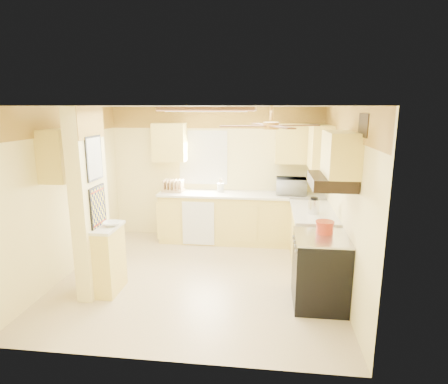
# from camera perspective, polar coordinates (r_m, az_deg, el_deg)

# --- Properties ---
(floor) EXTENTS (4.00, 4.00, 0.00)m
(floor) POSITION_cam_1_polar(r_m,az_deg,el_deg) (5.75, -3.79, -12.88)
(floor) COLOR beige
(floor) RESTS_ON ground
(ceiling) EXTENTS (4.00, 4.00, 0.00)m
(ceiling) POSITION_cam_1_polar(r_m,az_deg,el_deg) (5.18, -4.21, 12.91)
(ceiling) COLOR white
(ceiling) RESTS_ON wall_back
(wall_back) EXTENTS (4.00, 0.00, 4.00)m
(wall_back) POSITION_cam_1_polar(r_m,az_deg,el_deg) (7.16, -1.17, 2.87)
(wall_back) COLOR #FFEC9B
(wall_back) RESTS_ON floor
(wall_front) EXTENTS (4.00, 0.00, 4.00)m
(wall_front) POSITION_cam_1_polar(r_m,az_deg,el_deg) (3.55, -9.73, -7.78)
(wall_front) COLOR #FFEC9B
(wall_front) RESTS_ON floor
(wall_left) EXTENTS (0.00, 3.80, 3.80)m
(wall_left) POSITION_cam_1_polar(r_m,az_deg,el_deg) (6.02, -23.04, -0.09)
(wall_left) COLOR #FFEC9B
(wall_left) RESTS_ON floor
(wall_right) EXTENTS (0.00, 3.80, 3.80)m
(wall_right) POSITION_cam_1_polar(r_m,az_deg,el_deg) (5.33, 17.64, -1.23)
(wall_right) COLOR #FFEC9B
(wall_right) RESTS_ON floor
(wallpaper_border) EXTENTS (4.00, 0.02, 0.40)m
(wallpaper_border) POSITION_cam_1_polar(r_m,az_deg,el_deg) (7.04, -1.23, 11.29)
(wallpaper_border) COLOR gold
(wallpaper_border) RESTS_ON wall_back
(partition_column) EXTENTS (0.20, 0.70, 2.50)m
(partition_column) POSITION_cam_1_polar(r_m,az_deg,el_deg) (5.25, -19.80, -1.61)
(partition_column) COLOR #FFEC9B
(partition_column) RESTS_ON floor
(partition_ledge) EXTENTS (0.25, 0.55, 0.90)m
(partition_ledge) POSITION_cam_1_polar(r_m,az_deg,el_deg) (5.40, -17.02, -9.95)
(partition_ledge) COLOR #E5CD6B
(partition_ledge) RESTS_ON floor
(ledge_top) EXTENTS (0.28, 0.58, 0.04)m
(ledge_top) POSITION_cam_1_polar(r_m,az_deg,el_deg) (5.24, -17.36, -5.20)
(ledge_top) COLOR silver
(ledge_top) RESTS_ON partition_ledge
(lower_cabinets_back) EXTENTS (3.00, 0.60, 0.90)m
(lower_cabinets_back) POSITION_cam_1_polar(r_m,az_deg,el_deg) (7.01, 2.59, -4.10)
(lower_cabinets_back) COLOR #E5CD6B
(lower_cabinets_back) RESTS_ON floor
(lower_cabinets_right) EXTENTS (0.60, 1.40, 0.90)m
(lower_cabinets_right) POSITION_cam_1_polar(r_m,az_deg,el_deg) (6.08, 13.30, -7.12)
(lower_cabinets_right) COLOR #E5CD6B
(lower_cabinets_right) RESTS_ON floor
(countertop_back) EXTENTS (3.04, 0.64, 0.04)m
(countertop_back) POSITION_cam_1_polar(r_m,az_deg,el_deg) (6.87, 2.62, -0.38)
(countertop_back) COLOR silver
(countertop_back) RESTS_ON lower_cabinets_back
(countertop_right) EXTENTS (0.64, 1.44, 0.04)m
(countertop_right) POSITION_cam_1_polar(r_m,az_deg,el_deg) (5.94, 13.44, -2.85)
(countertop_right) COLOR silver
(countertop_right) RESTS_ON lower_cabinets_right
(dishwasher_panel) EXTENTS (0.58, 0.02, 0.80)m
(dishwasher_panel) POSITION_cam_1_polar(r_m,az_deg,el_deg) (6.81, -3.94, -4.80)
(dishwasher_panel) COLOR white
(dishwasher_panel) RESTS_ON lower_cabinets_back
(window) EXTENTS (0.92, 0.02, 1.02)m
(window) POSITION_cam_1_polar(r_m,az_deg,el_deg) (7.14, -3.19, 5.26)
(window) COLOR white
(window) RESTS_ON wall_back
(upper_cab_back_left) EXTENTS (0.60, 0.35, 0.70)m
(upper_cab_back_left) POSITION_cam_1_polar(r_m,az_deg,el_deg) (7.08, -8.28, 7.52)
(upper_cab_back_left) COLOR #E5CD6B
(upper_cab_back_left) RESTS_ON wall_back
(upper_cab_back_right) EXTENTS (0.90, 0.35, 0.70)m
(upper_cab_back_right) POSITION_cam_1_polar(r_m,az_deg,el_deg) (6.86, 11.63, 7.23)
(upper_cab_back_right) COLOR #E5CD6B
(upper_cab_back_right) RESTS_ON wall_back
(upper_cab_right) EXTENTS (0.35, 1.00, 0.70)m
(upper_cab_right) POSITION_cam_1_polar(r_m,az_deg,el_deg) (6.42, 14.43, 6.72)
(upper_cab_right) COLOR #E5CD6B
(upper_cab_right) RESTS_ON wall_right
(upper_cab_left_wall) EXTENTS (0.35, 0.75, 0.70)m
(upper_cab_left_wall) POSITION_cam_1_polar(r_m,az_deg,el_deg) (5.62, -23.26, 5.26)
(upper_cab_left_wall) COLOR #E5CD6B
(upper_cab_left_wall) RESTS_ON wall_left
(upper_cab_over_stove) EXTENTS (0.35, 0.76, 0.52)m
(upper_cab_over_stove) POSITION_cam_1_polar(r_m,az_deg,el_deg) (4.64, 17.33, 5.58)
(upper_cab_over_stove) COLOR #E5CD6B
(upper_cab_over_stove) RESTS_ON wall_right
(stove) EXTENTS (0.68, 0.77, 0.92)m
(stove) POSITION_cam_1_polar(r_m,az_deg,el_deg) (5.02, 14.40, -11.46)
(stove) COLOR black
(stove) RESTS_ON floor
(range_hood) EXTENTS (0.50, 0.76, 0.14)m
(range_hood) POSITION_cam_1_polar(r_m,az_deg,el_deg) (4.68, 16.04, 1.61)
(range_hood) COLOR black
(range_hood) RESTS_ON upper_cab_over_stove
(poster_menu) EXTENTS (0.02, 0.42, 0.57)m
(poster_menu) POSITION_cam_1_polar(r_m,az_deg,el_deg) (5.09, -19.18, 4.90)
(poster_menu) COLOR black
(poster_menu) RESTS_ON partition_column
(poster_nashville) EXTENTS (0.02, 0.42, 0.57)m
(poster_nashville) POSITION_cam_1_polar(r_m,az_deg,el_deg) (5.21, -18.65, -2.19)
(poster_nashville) COLOR black
(poster_nashville) RESTS_ON partition_column
(ceiling_light_panel) EXTENTS (1.35, 0.95, 0.06)m
(ceiling_light_panel) POSITION_cam_1_polar(r_m,az_deg,el_deg) (5.65, -2.20, 12.48)
(ceiling_light_panel) COLOR brown
(ceiling_light_panel) RESTS_ON ceiling
(ceiling_fan) EXTENTS (1.15, 1.15, 0.26)m
(ceiling_fan) POSITION_cam_1_polar(r_m,az_deg,el_deg) (4.39, 7.17, 10.07)
(ceiling_fan) COLOR gold
(ceiling_fan) RESTS_ON ceiling
(vent_grate) EXTENTS (0.02, 0.40, 0.25)m
(vent_grate) POSITION_cam_1_polar(r_m,az_deg,el_deg) (4.31, 20.52, 9.50)
(vent_grate) COLOR black
(vent_grate) RESTS_ON wall_right
(microwave) EXTENTS (0.54, 0.37, 0.30)m
(microwave) POSITION_cam_1_polar(r_m,az_deg,el_deg) (6.87, 10.22, 0.87)
(microwave) COLOR white
(microwave) RESTS_ON countertop_back
(bowl) EXTENTS (0.25, 0.25, 0.05)m
(bowl) POSITION_cam_1_polar(r_m,az_deg,el_deg) (5.23, -16.77, -4.65)
(bowl) COLOR white
(bowl) RESTS_ON ledge_top
(dutch_oven) EXTENTS (0.23, 0.23, 0.16)m
(dutch_oven) POSITION_cam_1_polar(r_m,az_deg,el_deg) (4.96, 15.10, -5.18)
(dutch_oven) COLOR #AE2F19
(dutch_oven) RESTS_ON stove
(kettle) EXTENTS (0.16, 0.16, 0.25)m
(kettle) POSITION_cam_1_polar(r_m,az_deg,el_deg) (5.70, 13.53, -2.10)
(kettle) COLOR silver
(kettle) RESTS_ON countertop_right
(dish_rack) EXTENTS (0.40, 0.30, 0.22)m
(dish_rack) POSITION_cam_1_polar(r_m,az_deg,el_deg) (7.08, -7.74, 0.74)
(dish_rack) COLOR tan
(dish_rack) RESTS_ON countertop_back
(utensil_crock) EXTENTS (0.12, 0.12, 0.25)m
(utensil_crock) POSITION_cam_1_polar(r_m,az_deg,el_deg) (6.99, -0.50, 0.72)
(utensil_crock) COLOR white
(utensil_crock) RESTS_ON countertop_back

